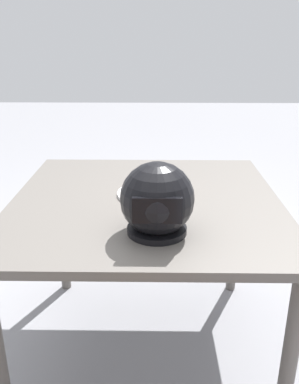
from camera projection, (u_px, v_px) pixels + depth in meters
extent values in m
plane|color=gray|center=(146.00, 347.00, 1.82)|extent=(14.00, 14.00, 0.00)
cube|color=#5B5651|center=(146.00, 202.00, 1.57)|extent=(1.03, 1.04, 0.03)
cylinder|color=#5B5651|center=(235.00, 232.00, 2.12)|extent=(0.05, 0.05, 0.69)
cylinder|color=#5B5651|center=(62.00, 231.00, 2.13)|extent=(0.05, 0.05, 0.69)
cylinder|color=#5B5651|center=(288.00, 367.00, 1.26)|extent=(0.05, 0.05, 0.69)
cylinder|color=white|center=(153.00, 193.00, 1.60)|extent=(0.28, 0.28, 0.01)
cylinder|color=tan|center=(153.00, 190.00, 1.59)|extent=(0.24, 0.24, 0.02)
cylinder|color=red|center=(153.00, 187.00, 1.59)|extent=(0.22, 0.22, 0.00)
sphere|color=#234C1E|center=(149.00, 182.00, 1.61)|extent=(0.03, 0.03, 0.03)
sphere|color=#234C1E|center=(135.00, 182.00, 1.61)|extent=(0.03, 0.03, 0.03)
sphere|color=#234C1E|center=(160.00, 191.00, 1.52)|extent=(0.03, 0.03, 0.03)
cylinder|color=#E0D172|center=(160.00, 184.00, 1.60)|extent=(0.02, 0.02, 0.01)
cylinder|color=#E0D172|center=(150.00, 185.00, 1.59)|extent=(0.02, 0.02, 0.02)
cylinder|color=#E0D172|center=(151.00, 183.00, 1.60)|extent=(0.03, 0.03, 0.02)
cylinder|color=#E0D172|center=(168.00, 181.00, 1.63)|extent=(0.02, 0.02, 0.01)
sphere|color=black|center=(157.00, 199.00, 1.25)|extent=(0.23, 0.23, 0.23)
cylinder|color=black|center=(157.00, 229.00, 1.29)|extent=(0.19, 0.19, 0.02)
cube|color=black|center=(157.00, 210.00, 1.16)|extent=(0.14, 0.02, 0.08)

